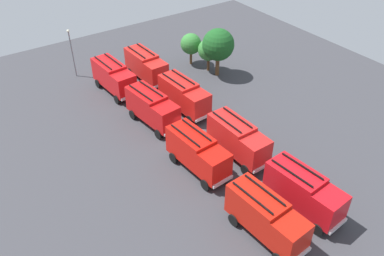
{
  "coord_description": "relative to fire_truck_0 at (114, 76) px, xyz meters",
  "views": [
    {
      "loc": [
        28.27,
        -19.5,
        26.52
      ],
      "look_at": [
        0.0,
        0.0,
        1.4
      ],
      "focal_mm": 37.71,
      "sensor_mm": 36.0,
      "label": 1
    }
  ],
  "objects": [
    {
      "name": "lamppost",
      "position": [
        -6.71,
        -2.56,
        1.71
      ],
      "size": [
        0.36,
        0.36,
        6.59
      ],
      "color": "slate",
      "rests_on": "ground"
    },
    {
      "name": "firefighter_3",
      "position": [
        30.09,
        6.51,
        -1.21
      ],
      "size": [
        0.47,
        0.34,
        1.69
      ],
      "rotation": [
        0.0,
        0.0,
        1.83
      ],
      "color": "black",
      "rests_on": "ground"
    },
    {
      "name": "fire_truck_6",
      "position": [
        18.51,
        4.61,
        0.0
      ],
      "size": [
        7.25,
        2.88,
        3.88
      ],
      "rotation": [
        0.0,
        0.0,
        0.02
      ],
      "color": "red",
      "rests_on": "ground"
    },
    {
      "name": "ground_plane",
      "position": [
        13.64,
        2.43,
        -2.15
      ],
      "size": [
        64.48,
        64.48,
        0.0
      ],
      "primitive_type": "plane",
      "color": "#38383D"
    },
    {
      "name": "traffic_cone_0",
      "position": [
        13.18,
        0.71,
        -1.83
      ],
      "size": [
        0.45,
        0.45,
        0.64
      ],
      "primitive_type": "cone",
      "color": "#F2600C",
      "rests_on": "ground"
    },
    {
      "name": "tree_0",
      "position": [
        -0.85,
        12.25,
        0.87
      ],
      "size": [
        2.89,
        2.89,
        4.49
      ],
      "color": "brown",
      "rests_on": "ground"
    },
    {
      "name": "fire_truck_0",
      "position": [
        0.0,
        0.0,
        0.0
      ],
      "size": [
        7.34,
        3.12,
        3.88
      ],
      "rotation": [
        0.0,
        0.0,
        0.06
      ],
      "color": "red",
      "rests_on": "ground"
    },
    {
      "name": "fire_truck_7",
      "position": [
        27.25,
        4.55,
        0.0
      ],
      "size": [
        7.38,
        3.24,
        3.88
      ],
      "rotation": [
        0.0,
        0.0,
        0.08
      ],
      "color": "red",
      "rests_on": "ground"
    },
    {
      "name": "traffic_cone_1",
      "position": [
        22.55,
        0.56,
        -1.79
      ],
      "size": [
        0.51,
        0.51,
        0.73
      ],
      "primitive_type": "cone",
      "color": "#F2600C",
      "rests_on": "ground"
    },
    {
      "name": "fire_truck_1",
      "position": [
        8.81,
        0.43,
        0.0
      ],
      "size": [
        7.42,
        3.37,
        3.88
      ],
      "rotation": [
        0.0,
        0.0,
        0.11
      ],
      "color": "red",
      "rests_on": "ground"
    },
    {
      "name": "firefighter_0",
      "position": [
        17.9,
        2.36,
        -1.15
      ],
      "size": [
        0.46,
        0.47,
        1.78
      ],
      "rotation": [
        0.0,
        0.0,
        5.52
      ],
      "color": "black",
      "rests_on": "ground"
    },
    {
      "name": "firefighter_1",
      "position": [
        15.37,
        2.7,
        -1.25
      ],
      "size": [
        0.46,
        0.47,
        1.62
      ],
      "rotation": [
        0.0,
        0.0,
        5.54
      ],
      "color": "black",
      "rests_on": "ground"
    },
    {
      "name": "fire_truck_4",
      "position": [
        -0.32,
        4.78,
        0.0
      ],
      "size": [
        7.29,
        2.98,
        3.88
      ],
      "rotation": [
        0.0,
        0.0,
        0.04
      ],
      "color": "red",
      "rests_on": "ground"
    },
    {
      "name": "tree_1",
      "position": [
        2.12,
        13.1,
        0.88
      ],
      "size": [
        2.91,
        2.91,
        4.51
      ],
      "color": "brown",
      "rests_on": "ground"
    },
    {
      "name": "fire_truck_5",
      "position": [
        8.62,
        4.76,
        0.0
      ],
      "size": [
        7.34,
        3.13,
        3.88
      ],
      "rotation": [
        0.0,
        0.0,
        0.06
      ],
      "color": "red",
      "rests_on": "ground"
    },
    {
      "name": "tree_2",
      "position": [
        3.88,
        13.31,
        2.24
      ],
      "size": [
        4.21,
        4.21,
        6.53
      ],
      "color": "brown",
      "rests_on": "ground"
    },
    {
      "name": "firefighter_2",
      "position": [
        8.24,
        6.69,
        -1.15
      ],
      "size": [
        0.47,
        0.34,
        1.78
      ],
      "rotation": [
        0.0,
        0.0,
        1.82
      ],
      "color": "black",
      "rests_on": "ground"
    },
    {
      "name": "fire_truck_3",
      "position": [
        27.51,
        -0.04,
        0.0
      ],
      "size": [
        7.35,
        3.16,
        3.88
      ],
      "rotation": [
        0.0,
        0.0,
        0.07
      ],
      "color": "red",
      "rests_on": "ground"
    },
    {
      "name": "fire_truck_2",
      "position": [
        17.92,
        0.12,
        0.0
      ],
      "size": [
        7.36,
        3.17,
        3.88
      ],
      "rotation": [
        0.0,
        0.0,
        0.07
      ],
      "color": "red",
      "rests_on": "ground"
    }
  ]
}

